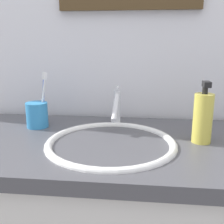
{
  "coord_description": "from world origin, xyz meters",
  "views": [
    {
      "loc": [
        0.05,
        -0.79,
        1.15
      ],
      "look_at": [
        -0.03,
        -0.0,
        0.94
      ],
      "focal_mm": 44.07,
      "sensor_mm": 36.0,
      "label": 1
    }
  ],
  "objects_px": {
    "toothbrush_cup": "(37,115)",
    "soap_dispenser": "(203,117)",
    "toothbrush_blue": "(43,95)",
    "toothbrush_white": "(43,96)",
    "faucet": "(117,107)"
  },
  "relations": [
    {
      "from": "soap_dispenser",
      "to": "toothbrush_white",
      "type": "bearing_deg",
      "value": 168.54
    },
    {
      "from": "faucet",
      "to": "soap_dispenser",
      "type": "xyz_separation_m",
      "value": [
        0.27,
        -0.13,
        0.01
      ]
    },
    {
      "from": "toothbrush_cup",
      "to": "toothbrush_blue",
      "type": "bearing_deg",
      "value": 38.09
    },
    {
      "from": "toothbrush_white",
      "to": "soap_dispenser",
      "type": "distance_m",
      "value": 0.54
    },
    {
      "from": "toothbrush_cup",
      "to": "toothbrush_white",
      "type": "bearing_deg",
      "value": 31.23
    },
    {
      "from": "toothbrush_blue",
      "to": "soap_dispenser",
      "type": "bearing_deg",
      "value": -11.82
    },
    {
      "from": "toothbrush_white",
      "to": "soap_dispenser",
      "type": "bearing_deg",
      "value": -11.46
    },
    {
      "from": "faucet",
      "to": "toothbrush_white",
      "type": "height_order",
      "value": "toothbrush_white"
    },
    {
      "from": "faucet",
      "to": "toothbrush_blue",
      "type": "bearing_deg",
      "value": -174.45
    },
    {
      "from": "faucet",
      "to": "toothbrush_blue",
      "type": "xyz_separation_m",
      "value": [
        -0.26,
        -0.02,
        0.04
      ]
    },
    {
      "from": "toothbrush_cup",
      "to": "soap_dispenser",
      "type": "relative_size",
      "value": 0.47
    },
    {
      "from": "toothbrush_blue",
      "to": "toothbrush_cup",
      "type": "bearing_deg",
      "value": -141.91
    },
    {
      "from": "toothbrush_blue",
      "to": "soap_dispenser",
      "type": "height_order",
      "value": "toothbrush_blue"
    },
    {
      "from": "toothbrush_blue",
      "to": "toothbrush_white",
      "type": "bearing_deg",
      "value": -85.03
    },
    {
      "from": "toothbrush_cup",
      "to": "toothbrush_white",
      "type": "distance_m",
      "value": 0.07
    }
  ]
}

